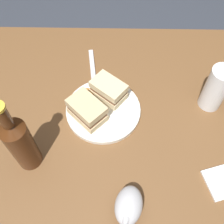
# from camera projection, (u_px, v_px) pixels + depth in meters

# --- Properties ---
(ground_plane) EXTENTS (6.00, 6.00, 0.00)m
(ground_plane) POSITION_uv_depth(u_px,v_px,m) (117.00, 192.00, 1.51)
(ground_plane) COLOR #333842
(dining_table) EXTENTS (1.02, 0.88, 0.76)m
(dining_table) POSITION_uv_depth(u_px,v_px,m) (118.00, 166.00, 1.19)
(dining_table) COLOR brown
(dining_table) RESTS_ON ground
(plate) EXTENTS (0.24, 0.24, 0.01)m
(plate) POSITION_uv_depth(u_px,v_px,m) (103.00, 110.00, 0.89)
(plate) COLOR silver
(plate) RESTS_ON dining_table
(sandwich_half_left) EXTENTS (0.13, 0.12, 0.06)m
(sandwich_half_left) POSITION_uv_depth(u_px,v_px,m) (109.00, 90.00, 0.88)
(sandwich_half_left) COLOR beige
(sandwich_half_left) RESTS_ON plate
(sandwich_half_right) EXTENTS (0.13, 0.13, 0.07)m
(sandwich_half_right) POSITION_uv_depth(u_px,v_px,m) (87.00, 110.00, 0.84)
(sandwich_half_right) COLOR #CCB284
(sandwich_half_right) RESTS_ON plate
(potato_wedge_front) EXTENTS (0.04, 0.02, 0.02)m
(potato_wedge_front) POSITION_uv_depth(u_px,v_px,m) (88.00, 92.00, 0.91)
(potato_wedge_front) COLOR #AD702D
(potato_wedge_front) RESTS_ON plate
(potato_wedge_middle) EXTENTS (0.03, 0.05, 0.02)m
(potato_wedge_middle) POSITION_uv_depth(u_px,v_px,m) (102.00, 90.00, 0.91)
(potato_wedge_middle) COLOR gold
(potato_wedge_middle) RESTS_ON plate
(potato_wedge_back) EXTENTS (0.05, 0.04, 0.02)m
(potato_wedge_back) POSITION_uv_depth(u_px,v_px,m) (80.00, 105.00, 0.88)
(potato_wedge_back) COLOR gold
(potato_wedge_back) RESTS_ON plate
(potato_wedge_left_edge) EXTENTS (0.05, 0.04, 0.02)m
(potato_wedge_left_edge) POSITION_uv_depth(u_px,v_px,m) (82.00, 100.00, 0.89)
(potato_wedge_left_edge) COLOR gold
(potato_wedge_left_edge) RESTS_ON plate
(pint_glass) EXTENTS (0.07, 0.07, 0.16)m
(pint_glass) POSITION_uv_depth(u_px,v_px,m) (215.00, 91.00, 0.85)
(pint_glass) COLOR white
(pint_glass) RESTS_ON dining_table
(gravy_boat) EXTENTS (0.09, 0.12, 0.07)m
(gravy_boat) POSITION_uv_depth(u_px,v_px,m) (129.00, 206.00, 0.69)
(gravy_boat) COLOR #B7B7BC
(gravy_boat) RESTS_ON dining_table
(cider_bottle) EXTENTS (0.07, 0.07, 0.28)m
(cider_bottle) POSITION_uv_depth(u_px,v_px,m) (20.00, 142.00, 0.71)
(cider_bottle) COLOR #47230F
(cider_bottle) RESTS_ON dining_table
(fork) EXTENTS (0.04, 0.18, 0.01)m
(fork) POSITION_uv_depth(u_px,v_px,m) (93.00, 68.00, 0.99)
(fork) COLOR silver
(fork) RESTS_ON dining_table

